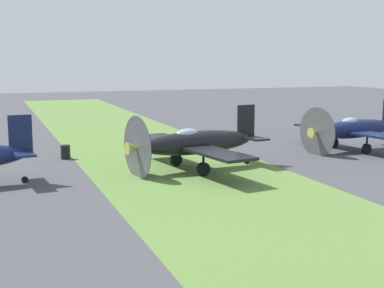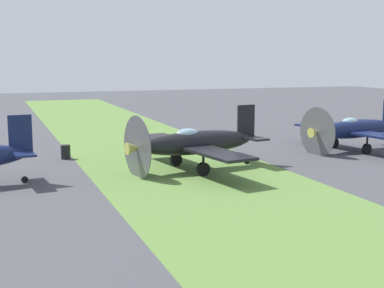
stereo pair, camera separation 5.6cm
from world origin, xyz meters
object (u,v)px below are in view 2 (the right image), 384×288
(airplane_wingman, at_px, (195,143))
(fuel_drum, at_px, (66,152))
(runway_marker_cone, at_px, (68,155))
(airplane_trail, at_px, (354,129))

(airplane_wingman, distance_m, fuel_drum, 8.99)
(airplane_wingman, bearing_deg, runway_marker_cone, 34.92)
(airplane_trail, distance_m, runway_marker_cone, 19.53)
(fuel_drum, xyz_separation_m, runway_marker_cone, (0.32, -0.18, -0.23))
(fuel_drum, height_order, runway_marker_cone, fuel_drum)
(airplane_wingman, height_order, airplane_trail, airplane_wingman)
(airplane_wingman, relative_size, airplane_trail, 1.05)
(airplane_trail, relative_size, runway_marker_cone, 23.09)
(airplane_wingman, relative_size, runway_marker_cone, 24.21)
(airplane_wingman, distance_m, runway_marker_cone, 9.12)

